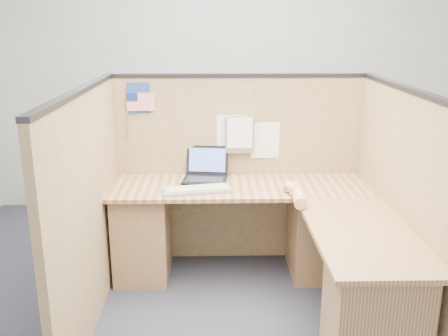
{
  "coord_description": "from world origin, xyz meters",
  "views": [
    {
      "loc": [
        -0.2,
        -2.88,
        1.91
      ],
      "look_at": [
        -0.13,
        0.5,
        0.92
      ],
      "focal_mm": 40.0,
      "sensor_mm": 36.0,
      "label": 1
    }
  ],
  "objects_px": {
    "keyboard": "(196,190)",
    "mouse": "(291,189)",
    "l_desk": "(269,249)",
    "laptop": "(205,171)"
  },
  "relations": [
    {
      "from": "keyboard",
      "to": "mouse",
      "type": "bearing_deg",
      "value": -13.02
    },
    {
      "from": "keyboard",
      "to": "mouse",
      "type": "xyz_separation_m",
      "value": [
        0.69,
        -0.02,
        0.01
      ]
    },
    {
      "from": "l_desk",
      "to": "keyboard",
      "type": "relative_size",
      "value": 3.82
    },
    {
      "from": "l_desk",
      "to": "keyboard",
      "type": "bearing_deg",
      "value": 153.91
    },
    {
      "from": "keyboard",
      "to": "laptop",
      "type": "bearing_deg",
      "value": 68.81
    },
    {
      "from": "mouse",
      "to": "l_desk",
      "type": "bearing_deg",
      "value": -128.06
    },
    {
      "from": "laptop",
      "to": "keyboard",
      "type": "xyz_separation_m",
      "value": [
        -0.06,
        -0.32,
        -0.04
      ]
    },
    {
      "from": "l_desk",
      "to": "laptop",
      "type": "height_order",
      "value": "laptop"
    },
    {
      "from": "keyboard",
      "to": "l_desk",
      "type": "bearing_deg",
      "value": -37.11
    },
    {
      "from": "l_desk",
      "to": "mouse",
      "type": "height_order",
      "value": "mouse"
    }
  ]
}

